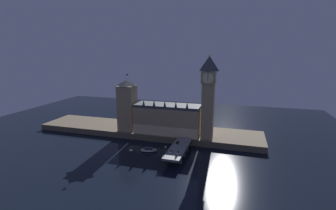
# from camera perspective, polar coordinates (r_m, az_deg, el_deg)

# --- Properties ---
(ground_plane) EXTENTS (400.00, 400.00, 0.00)m
(ground_plane) POSITION_cam_1_polar(r_m,az_deg,el_deg) (211.79, -8.69, -9.81)
(ground_plane) COLOR black
(embankment) EXTENTS (220.00, 42.00, 5.52)m
(embankment) POSITION_cam_1_polar(r_m,az_deg,el_deg) (244.41, -4.82, -5.96)
(embankment) COLOR brown
(embankment) RESTS_ON ground_plane
(parliament_hall) EXTENTS (60.01, 22.64, 32.05)m
(parliament_hall) POSITION_cam_1_polar(r_m,az_deg,el_deg) (225.76, -0.03, -3.21)
(parliament_hall) COLOR tan
(parliament_hall) RESTS_ON embankment
(clock_tower) EXTENTS (12.24, 12.35, 72.39)m
(clock_tower) POSITION_cam_1_polar(r_m,az_deg,el_deg) (207.88, 9.41, 2.32)
(clock_tower) COLOR tan
(clock_tower) RESTS_ON embankment
(victoria_tower) EXTENTS (15.33, 15.33, 54.01)m
(victoria_tower) POSITION_cam_1_polar(r_m,az_deg,el_deg) (234.92, -9.53, -0.05)
(victoria_tower) COLOR tan
(victoria_tower) RESTS_ON embankment
(bridge) EXTENTS (12.63, 46.00, 7.04)m
(bridge) POSITION_cam_1_polar(r_m,az_deg,el_deg) (192.05, 2.43, -10.48)
(bridge) COLOR slate
(bridge) RESTS_ON ground_plane
(car_northbound_lead) EXTENTS (1.89, 3.90, 1.54)m
(car_northbound_lead) POSITION_cam_1_polar(r_m,az_deg,el_deg) (199.10, 2.25, -8.74)
(car_northbound_lead) COLOR black
(car_northbound_lead) RESTS_ON bridge
(car_northbound_trail) EXTENTS (1.93, 4.64, 1.52)m
(car_northbound_trail) POSITION_cam_1_polar(r_m,az_deg,el_deg) (181.97, 0.73, -10.82)
(car_northbound_trail) COLOR silver
(car_northbound_trail) RESTS_ON bridge
(car_southbound_lead) EXTENTS (1.99, 4.03, 1.49)m
(car_southbound_lead) POSITION_cam_1_polar(r_m,az_deg,el_deg) (180.00, 2.40, -11.11)
(car_southbound_lead) COLOR silver
(car_southbound_lead) RESTS_ON bridge
(pedestrian_near_rail) EXTENTS (0.38, 0.38, 1.75)m
(pedestrian_near_rail) POSITION_cam_1_polar(r_m,az_deg,el_deg) (182.25, -0.16, -10.71)
(pedestrian_near_rail) COLOR black
(pedestrian_near_rail) RESTS_ON bridge
(street_lamp_near) EXTENTS (1.34, 0.60, 5.95)m
(street_lamp_near) POSITION_cam_1_polar(r_m,az_deg,el_deg) (178.17, -0.62, -10.29)
(street_lamp_near) COLOR #2D3333
(street_lamp_near) RESTS_ON bridge
(street_lamp_mid) EXTENTS (1.34, 0.60, 6.94)m
(street_lamp_mid) POSITION_cam_1_polar(r_m,az_deg,el_deg) (188.37, 4.23, -8.84)
(street_lamp_mid) COLOR #2D3333
(street_lamp_mid) RESTS_ON bridge
(street_lamp_far) EXTENTS (1.34, 0.60, 6.21)m
(street_lamp_far) POSITION_cam_1_polar(r_m,az_deg,el_deg) (204.55, 1.83, -7.20)
(street_lamp_far) COLOR #2D3333
(street_lamp_far) RESTS_ON bridge
(boat_upstream) EXTENTS (14.22, 8.16, 3.39)m
(boat_upstream) POSITION_cam_1_polar(r_m,az_deg,el_deg) (201.73, -4.56, -10.47)
(boat_upstream) COLOR white
(boat_upstream) RESTS_ON ground_plane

